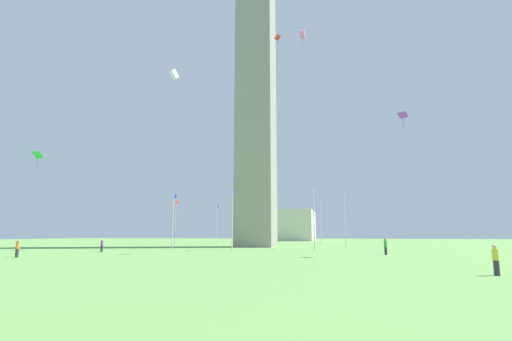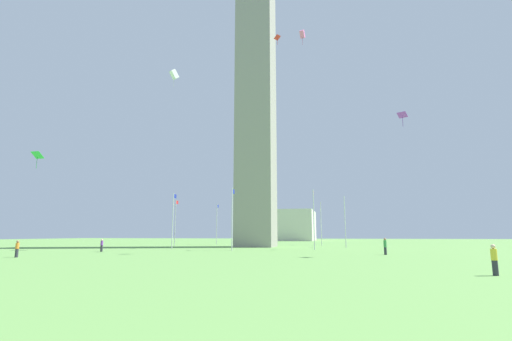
# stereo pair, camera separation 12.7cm
# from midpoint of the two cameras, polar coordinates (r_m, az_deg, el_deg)

# --- Properties ---
(ground_plane) EXTENTS (260.00, 260.00, 0.00)m
(ground_plane) POSITION_cam_midpoint_polar(r_m,az_deg,el_deg) (67.50, -0.05, -11.45)
(ground_plane) COLOR #609347
(obelisk_monument) EXTENTS (6.59, 6.59, 59.95)m
(obelisk_monument) POSITION_cam_midpoint_polar(r_m,az_deg,el_deg) (72.97, -0.05, 12.79)
(obelisk_monument) COLOR gray
(obelisk_monument) RESTS_ON ground
(flagpole_n) EXTENTS (1.12, 0.14, 8.58)m
(flagpole_n) POSITION_cam_midpoint_polar(r_m,az_deg,el_deg) (82.67, 2.25, -7.86)
(flagpole_n) COLOR silver
(flagpole_n) RESTS_ON ground
(flagpole_ne) EXTENTS (1.12, 0.14, 8.58)m
(flagpole_ne) POSITION_cam_midpoint_polar(r_m,az_deg,el_deg) (80.95, -6.00, -7.78)
(flagpole_ne) COLOR silver
(flagpole_ne) RESTS_ON ground
(flagpole_e) EXTENTS (1.12, 0.14, 8.58)m
(flagpole_e) POSITION_cam_midpoint_polar(r_m,az_deg,el_deg) (72.43, -12.14, -7.41)
(flagpole_e) COLOR silver
(flagpole_e) RESTS_ON ground
(flagpole_se) EXTENTS (1.12, 0.14, 8.58)m
(flagpole_se) POSITION_cam_midpoint_polar(r_m,az_deg,el_deg) (60.65, -12.48, -7.01)
(flagpole_se) COLOR silver
(flagpole_se) RESTS_ON ground
(flagpole_s) EXTENTS (1.12, 0.14, 8.58)m
(flagpole_s) POSITION_cam_midpoint_polar(r_m,az_deg,el_deg) (52.64, -3.65, -6.86)
(flagpole_s) COLOR silver
(flagpole_s) RESTS_ON ground
(flagpole_sw) EXTENTS (1.12, 0.14, 8.58)m
(flagpole_sw) POSITION_cam_midpoint_polar(r_m,az_deg,el_deg) (55.25, 8.68, -6.90)
(flagpole_sw) COLOR silver
(flagpole_sw) RESTS_ON ground
(flagpole_w) EXTENTS (1.12, 0.14, 8.58)m
(flagpole_w) POSITION_cam_midpoint_polar(r_m,az_deg,el_deg) (66.02, 13.23, -7.18)
(flagpole_w) COLOR silver
(flagpole_w) RESTS_ON ground
(flagpole_nw) EXTENTS (1.12, 0.14, 8.58)m
(flagpole_nw) POSITION_cam_midpoint_polar(r_m,az_deg,el_deg) (76.98, 9.74, -7.60)
(flagpole_nw) COLOR silver
(flagpole_nw) RESTS_ON ground
(person_green_shirt) EXTENTS (0.32, 0.32, 1.78)m
(person_green_shirt) POSITION_cam_midpoint_polar(r_m,az_deg,el_deg) (43.74, 18.89, -10.79)
(person_green_shirt) COLOR #2D2D38
(person_green_shirt) RESTS_ON ground
(person_yellow_shirt) EXTENTS (0.32, 0.32, 1.65)m
(person_yellow_shirt) POSITION_cam_midpoint_polar(r_m,az_deg,el_deg) (24.40, 32.34, -11.34)
(person_yellow_shirt) COLOR #2D2D38
(person_yellow_shirt) RESTS_ON ground
(person_orange_shirt) EXTENTS (0.32, 0.32, 1.60)m
(person_orange_shirt) POSITION_cam_midpoint_polar(r_m,az_deg,el_deg) (43.26, -32.41, -9.97)
(person_orange_shirt) COLOR #2D2D38
(person_orange_shirt) RESTS_ON ground
(person_purple_shirt) EXTENTS (0.32, 0.32, 1.59)m
(person_purple_shirt) POSITION_cam_midpoint_polar(r_m,az_deg,el_deg) (52.57, -22.31, -10.41)
(person_purple_shirt) COLOR #2D2D38
(person_purple_shirt) RESTS_ON ground
(kite_purple_diamond) EXTENTS (1.16, 1.20, 1.50)m
(kite_purple_diamond) POSITION_cam_midpoint_polar(r_m,az_deg,el_deg) (43.19, 21.20, 7.75)
(kite_purple_diamond) COLOR purple
(kite_red_diamond) EXTENTS (1.05, 1.02, 1.36)m
(kite_red_diamond) POSITION_cam_midpoint_polar(r_m,az_deg,el_deg) (58.40, 3.20, 19.38)
(kite_red_diamond) COLOR red
(kite_pink_box) EXTENTS (1.12, 0.73, 2.06)m
(kite_pink_box) POSITION_cam_midpoint_polar(r_m,az_deg,el_deg) (52.85, 6.98, 19.74)
(kite_pink_box) COLOR pink
(kite_white_box) EXTENTS (1.62, 1.46, 2.96)m
(kite_white_box) POSITION_cam_midpoint_polar(r_m,az_deg,el_deg) (62.34, -12.30, 13.99)
(kite_white_box) COLOR white
(kite_green_diamond) EXTENTS (0.94, 1.13, 1.89)m
(kite_green_diamond) POSITION_cam_midpoint_polar(r_m,az_deg,el_deg) (48.94, -30.15, 1.98)
(kite_green_diamond) COLOR green
(distant_building) EXTENTS (22.44, 11.95, 10.43)m
(distant_building) POSITION_cam_midpoint_polar(r_m,az_deg,el_deg) (135.80, 6.15, -8.27)
(distant_building) COLOR beige
(distant_building) RESTS_ON ground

